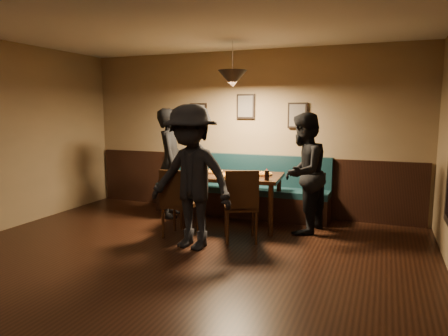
% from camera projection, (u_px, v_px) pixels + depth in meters
% --- Properties ---
extents(floor, '(7.00, 7.00, 0.00)m').
position_uv_depth(floor, '(136.00, 288.00, 4.17)').
color(floor, black).
rests_on(floor, ground).
extents(wall_back, '(6.00, 0.00, 6.00)m').
position_uv_depth(wall_back, '(246.00, 132.00, 7.20)').
color(wall_back, '#8C704F').
rests_on(wall_back, ground).
extents(wainscot, '(5.88, 0.06, 1.00)m').
position_uv_depth(wainscot, '(245.00, 183.00, 7.30)').
color(wainscot, black).
rests_on(wainscot, ground).
extents(booth_bench, '(3.00, 0.60, 1.00)m').
position_uv_depth(booth_bench, '(240.00, 186.00, 7.05)').
color(booth_bench, '#0F232D').
rests_on(booth_bench, ground).
extents(picture_left, '(0.32, 0.04, 0.42)m').
position_uv_depth(picture_left, '(198.00, 115.00, 7.46)').
color(picture_left, black).
rests_on(picture_left, wall_back).
extents(picture_center, '(0.32, 0.04, 0.42)m').
position_uv_depth(picture_center, '(246.00, 106.00, 7.11)').
color(picture_center, black).
rests_on(picture_center, wall_back).
extents(picture_right, '(0.32, 0.04, 0.42)m').
position_uv_depth(picture_right, '(297.00, 115.00, 6.81)').
color(picture_right, black).
rests_on(picture_right, wall_back).
extents(pendant_lamp, '(0.44, 0.44, 0.25)m').
position_uv_depth(pendant_lamp, '(233.00, 79.00, 6.16)').
color(pendant_lamp, black).
rests_on(pendant_lamp, ceiling).
extents(dining_table, '(1.59, 1.11, 0.80)m').
position_uv_depth(dining_table, '(232.00, 200.00, 6.42)').
color(dining_table, black).
rests_on(dining_table, floor).
extents(chair_near_left, '(0.45, 0.45, 0.97)m').
position_uv_depth(chair_near_left, '(180.00, 202.00, 5.86)').
color(chair_near_left, black).
rests_on(chair_near_left, floor).
extents(chair_near_right, '(0.59, 0.59, 1.01)m').
position_uv_depth(chair_near_right, '(241.00, 205.00, 5.64)').
color(chair_near_right, '#321F0E').
rests_on(chair_near_right, floor).
extents(diner_left, '(0.66, 0.78, 1.82)m').
position_uv_depth(diner_left, '(171.00, 163.00, 6.90)').
color(diner_left, black).
rests_on(diner_left, floor).
extents(diner_right, '(0.82, 0.96, 1.75)m').
position_uv_depth(diner_right, '(303.00, 173.00, 5.99)').
color(diner_right, black).
rests_on(diner_right, floor).
extents(diner_front, '(1.30, 0.87, 1.86)m').
position_uv_depth(diner_front, '(191.00, 177.00, 5.30)').
color(diner_front, black).
rests_on(diner_front, floor).
extents(pizza_a, '(0.43, 0.43, 0.04)m').
position_uv_depth(pizza_a, '(212.00, 171.00, 6.57)').
color(pizza_a, orange).
rests_on(pizza_a, dining_table).
extents(pizza_b, '(0.47, 0.47, 0.04)m').
position_uv_depth(pizza_b, '(229.00, 175.00, 6.15)').
color(pizza_b, '#C27B24').
rests_on(pizza_b, dining_table).
extents(pizza_c, '(0.46, 0.46, 0.04)m').
position_uv_depth(pizza_c, '(261.00, 174.00, 6.32)').
color(pizza_c, gold).
rests_on(pizza_c, dining_table).
extents(soda_glass, '(0.08, 0.08, 0.14)m').
position_uv_depth(soda_glass, '(267.00, 175.00, 5.84)').
color(soda_glass, black).
rests_on(soda_glass, dining_table).
extents(tabasco_bottle, '(0.04, 0.04, 0.13)m').
position_uv_depth(tabasco_bottle, '(267.00, 173.00, 6.09)').
color(tabasco_bottle, '#8D0408').
rests_on(tabasco_bottle, dining_table).
extents(napkin_a, '(0.23, 0.23, 0.01)m').
position_uv_depth(napkin_a, '(203.00, 170.00, 6.84)').
color(napkin_a, '#20792C').
rests_on(napkin_a, dining_table).
extents(napkin_b, '(0.18, 0.18, 0.01)m').
position_uv_depth(napkin_b, '(192.00, 175.00, 6.32)').
color(napkin_b, '#1C6C24').
rests_on(napkin_b, dining_table).
extents(cutlery_set, '(0.19, 0.08, 0.00)m').
position_uv_depth(cutlery_set, '(219.00, 178.00, 6.00)').
color(cutlery_set, silver).
rests_on(cutlery_set, dining_table).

